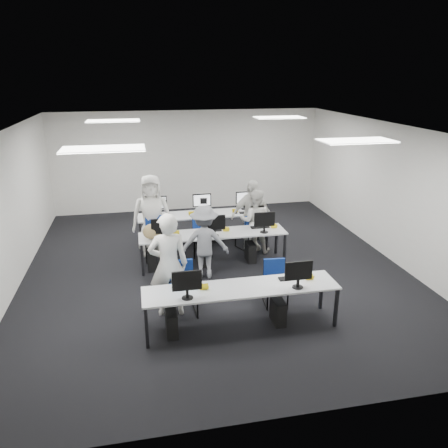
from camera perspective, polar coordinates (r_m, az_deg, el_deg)
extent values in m
plane|color=black|center=(9.60, -1.19, -5.68)|extent=(9.00, 9.00, 0.00)
plane|color=white|center=(8.77, -1.32, 12.40)|extent=(9.00, 9.00, 0.00)
cube|color=silver|center=(13.40, -4.72, 8.21)|extent=(8.00, 0.02, 3.00)
cube|color=silver|center=(5.04, 8.11, -11.23)|extent=(8.00, 0.02, 3.00)
cube|color=silver|center=(9.27, -26.37, 1.27)|extent=(0.02, 9.00, 3.00)
cube|color=silver|center=(10.52, 20.78, 3.97)|extent=(0.02, 9.00, 3.00)
cube|color=white|center=(6.67, -15.51, 9.45)|extent=(1.20, 0.60, 0.02)
cube|color=white|center=(7.54, 16.94, 10.37)|extent=(1.20, 0.60, 0.02)
cube|color=white|center=(10.64, -14.27, 12.95)|extent=(1.20, 0.60, 0.02)
cube|color=white|center=(11.20, 7.21, 13.65)|extent=(1.20, 0.60, 0.02)
cube|color=#B1B3B5|center=(7.17, 2.26, -8.39)|extent=(3.20, 0.70, 0.03)
cube|color=black|center=(6.93, -10.07, -13.25)|extent=(0.05, 0.05, 0.70)
cube|color=black|center=(7.45, -10.23, -10.80)|extent=(0.05, 0.05, 0.70)
cube|color=black|center=(7.59, 14.42, -10.53)|extent=(0.05, 0.05, 0.70)
cube|color=black|center=(8.06, 12.60, -8.51)|extent=(0.05, 0.05, 0.70)
cube|color=#B1B3B5|center=(9.50, -1.43, -1.27)|extent=(3.20, 0.70, 0.03)
cube|color=black|center=(9.24, -10.62, -4.67)|extent=(0.05, 0.05, 0.70)
cube|color=black|center=(9.79, -10.71, -3.28)|extent=(0.05, 0.05, 0.70)
cube|color=black|center=(9.74, 7.93, -3.24)|extent=(0.05, 0.05, 0.70)
cube|color=black|center=(10.27, 6.84, -1.99)|extent=(0.05, 0.05, 0.70)
cube|color=#B1B3B5|center=(10.81, -2.73, 1.27)|extent=(3.20, 0.70, 0.03)
cube|color=black|center=(10.54, -10.81, -1.64)|extent=(0.05, 0.05, 0.70)
cube|color=black|center=(11.10, -10.88, -0.56)|extent=(0.05, 0.05, 0.70)
cube|color=black|center=(10.98, 5.56, -0.52)|extent=(0.05, 0.05, 0.70)
cube|color=black|center=(11.52, 4.70, 0.46)|extent=(0.05, 0.05, 0.70)
cube|color=#0C5CA7|center=(6.73, -4.87, -7.39)|extent=(0.46, 0.04, 0.32)
cube|color=black|center=(7.15, -5.11, -8.33)|extent=(0.42, 0.14, 0.02)
ellipsoid|color=black|center=(7.18, -2.71, -8.08)|extent=(0.07, 0.10, 0.04)
cube|color=black|center=(7.27, -6.86, -12.70)|extent=(0.18, 0.40, 0.42)
cube|color=white|center=(7.13, 9.72, -6.02)|extent=(0.46, 0.04, 0.32)
cube|color=black|center=(7.53, 8.73, -7.01)|extent=(0.42, 0.14, 0.02)
ellipsoid|color=black|center=(7.62, 10.87, -6.71)|extent=(0.07, 0.10, 0.04)
cube|color=black|center=(7.58, 7.08, -11.26)|extent=(0.18, 0.40, 0.42)
cube|color=white|center=(9.11, -8.07, -0.27)|extent=(0.46, 0.04, 0.32)
cube|color=black|center=(9.51, -8.12, -1.28)|extent=(0.42, 0.14, 0.02)
ellipsoid|color=black|center=(9.53, -6.32, -1.11)|extent=(0.07, 0.10, 0.04)
cube|color=black|center=(9.57, -9.41, -4.65)|extent=(0.18, 0.40, 0.42)
cube|color=white|center=(9.23, -1.25, 0.18)|extent=(0.46, 0.04, 0.32)
cube|color=black|center=(9.62, -1.58, -0.84)|extent=(0.42, 0.14, 0.02)
ellipsoid|color=black|center=(9.67, 0.17, -0.67)|extent=(0.07, 0.10, 0.04)
cube|color=black|center=(9.66, -2.87, -4.18)|extent=(0.18, 0.40, 0.42)
cube|color=white|center=(9.48, 5.31, 0.61)|extent=(0.46, 0.04, 0.32)
cube|color=black|center=(9.86, 4.73, -0.40)|extent=(0.42, 0.14, 0.02)
ellipsoid|color=black|center=(9.94, 6.39, -0.24)|extent=(0.07, 0.10, 0.04)
cube|color=black|center=(9.86, 3.47, -3.67)|extent=(0.18, 0.40, 0.42)
cube|color=white|center=(10.79, -8.70, 2.78)|extent=(0.46, 0.04, 0.32)
cube|color=black|center=(10.57, -8.52, 0.80)|extent=(0.42, 0.14, 0.02)
ellipsoid|color=black|center=(10.56, -10.15, 0.74)|extent=(0.07, 0.10, 0.04)
cube|color=black|center=(10.89, -7.12, -1.54)|extent=(0.18, 0.40, 0.42)
cube|color=white|center=(10.89, -2.91, 3.14)|extent=(0.46, 0.04, 0.32)
cube|color=black|center=(10.67, -2.62, 1.18)|extent=(0.42, 0.14, 0.02)
ellipsoid|color=black|center=(10.63, -4.22, 1.12)|extent=(0.07, 0.10, 0.04)
cube|color=black|center=(11.01, -1.41, -1.15)|extent=(0.18, 0.40, 0.42)
cube|color=white|center=(11.10, 2.72, 3.45)|extent=(0.46, 0.04, 0.32)
cube|color=black|center=(10.88, 3.11, 1.53)|extent=(0.42, 0.14, 0.02)
ellipsoid|color=black|center=(10.81, 1.57, 1.48)|extent=(0.07, 0.10, 0.04)
cube|color=black|center=(11.24, 4.12, -0.76)|extent=(0.18, 0.40, 0.42)
cube|color=navy|center=(7.70, -5.38, -8.42)|extent=(0.48, 0.46, 0.06)
cube|color=navy|center=(7.76, -5.68, -5.96)|extent=(0.44, 0.07, 0.37)
cube|color=navy|center=(8.02, 6.77, -7.70)|extent=(0.44, 0.42, 0.06)
cube|color=navy|center=(8.08, 6.55, -5.60)|extent=(0.39, 0.08, 0.33)
cube|color=navy|center=(9.96, -8.90, -1.87)|extent=(0.51, 0.49, 0.06)
cube|color=navy|center=(10.07, -8.95, 0.06)|extent=(0.46, 0.09, 0.39)
cube|color=navy|center=(10.09, -2.86, -1.64)|extent=(0.46, 0.45, 0.06)
cube|color=navy|center=(10.18, -2.97, 0.10)|extent=(0.42, 0.08, 0.36)
cube|color=navy|center=(10.40, 4.57, -1.10)|extent=(0.51, 0.50, 0.06)
cube|color=navy|center=(10.50, 4.60, 0.53)|extent=(0.40, 0.15, 0.34)
cube|color=navy|center=(10.16, -8.46, -1.49)|extent=(0.47, 0.45, 0.06)
cube|color=navy|center=(9.87, -8.44, -0.42)|extent=(0.44, 0.06, 0.38)
cube|color=navy|center=(10.46, -2.76, -0.86)|extent=(0.53, 0.51, 0.06)
cube|color=navy|center=(10.19, -2.90, 0.12)|extent=(0.41, 0.15, 0.36)
cube|color=navy|center=(10.50, 3.07, -0.80)|extent=(0.55, 0.54, 0.06)
cube|color=navy|center=(10.26, 3.73, 0.23)|extent=(0.40, 0.19, 0.35)
ellipsoid|color=tan|center=(9.24, -9.36, -0.94)|extent=(0.45, 0.34, 0.33)
imported|color=silver|center=(7.53, -7.26, -5.34)|extent=(0.68, 0.45, 1.86)
imported|color=silver|center=(10.23, 4.10, 0.42)|extent=(0.88, 0.78, 1.51)
imported|color=silver|center=(10.15, -9.40, 1.16)|extent=(0.94, 0.64, 1.88)
imported|color=silver|center=(10.31, 3.57, 1.13)|extent=(1.05, 0.57, 1.70)
imported|color=gray|center=(8.89, -2.58, -2.39)|extent=(1.06, 0.70, 1.54)
cube|color=black|center=(8.79, -2.69, 3.03)|extent=(0.16, 0.20, 0.10)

